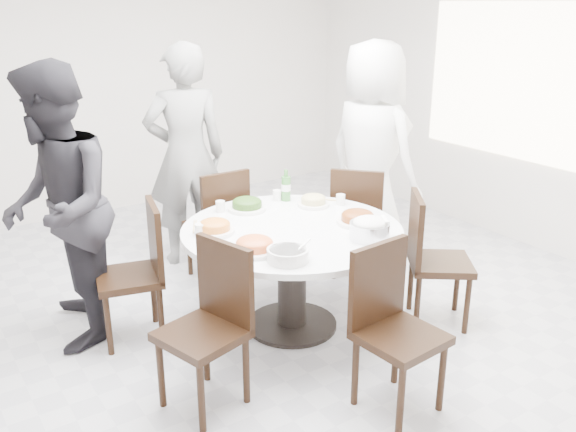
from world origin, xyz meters
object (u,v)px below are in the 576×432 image
diner_left (58,209)px  diner_middle (186,156)px  dining_table (292,278)px  chair_sw (202,331)px  diner_right (371,154)px  rice_bowl (370,231)px  beverage_bottle (286,185)px  chair_n (216,224)px  chair_nw (129,274)px  soup_bowl (288,255)px  chair_ne (358,220)px  chair_se (441,260)px  chair_s (401,333)px

diner_left → diner_middle: bearing=137.2°
dining_table → chair_sw: bearing=-153.1°
diner_right → rice_bowl: size_ratio=7.44×
diner_middle → beverage_bottle: bearing=124.4°
chair_n → chair_nw: same height
beverage_bottle → soup_bowl: bearing=-122.9°
beverage_bottle → diner_right: bearing=7.9°
chair_n → diner_left: 1.40m
diner_right → beverage_bottle: 0.98m
dining_table → chair_nw: (-0.99, 0.48, 0.10)m
beverage_bottle → chair_nw: bearing=-177.8°
chair_ne → chair_se: bearing=133.9°
beverage_bottle → chair_sw: bearing=-140.8°
chair_s → soup_bowl: bearing=111.2°
chair_ne → chair_se: (-0.06, -0.98, 0.00)m
chair_ne → chair_s: 1.85m
chair_se → rice_bowl: 0.70m
diner_right → soup_bowl: bearing=117.4°
chair_se → diner_middle: (-1.00, 2.02, 0.48)m
chair_nw → beverage_bottle: bearing=105.6°
diner_right → diner_middle: (-1.35, 0.84, -0.01)m
dining_table → diner_left: size_ratio=0.80×
chair_ne → chair_n: size_ratio=1.00×
soup_bowl → rice_bowl: bearing=0.4°
diner_right → chair_s: bearing=136.6°
diner_left → rice_bowl: diner_left is taller
chair_se → chair_s: bearing=158.6°
chair_sw → diner_left: (-0.42, 1.18, 0.46)m
chair_ne → chair_n: bearing=18.5°
chair_ne → diner_left: (-2.32, 0.25, 0.46)m
chair_nw → rice_bowl: bearing=68.0°
soup_bowl → beverage_bottle: (0.63, 0.97, 0.08)m
diner_left → diner_right: bearing=103.9°
chair_se → rice_bowl: size_ratio=3.69×
dining_table → soup_bowl: 0.69m
dining_table → chair_s: (-0.02, -1.10, 0.10)m
dining_table → chair_se: bearing=-29.3°
dining_table → soup_bowl: (-0.33, -0.45, 0.41)m
diner_middle → diner_left: size_ratio=1.02×
chair_sw → soup_bowl: chair_sw is taller
chair_nw → chair_n: bearing=134.3°
chair_s → rice_bowl: 0.80m
chair_s → chair_se: 1.10m
chair_n → diner_middle: 0.67m
diner_middle → chair_n: bearing=106.2°
chair_s → rice_bowl: chair_s is taller
chair_s → diner_middle: size_ratio=0.50×
chair_n → dining_table: bearing=92.3°
chair_n → rice_bowl: bearing=102.8°
chair_sw → soup_bowl: bearing=75.9°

